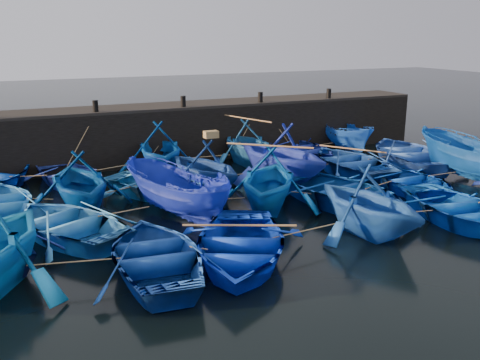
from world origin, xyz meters
name	(u,v)px	position (x,y,z in m)	size (l,w,h in m)	color
ground	(281,225)	(0.00, 0.00, 0.00)	(120.00, 120.00, 0.00)	black
quay_wall	(178,133)	(0.00, 10.50, 1.25)	(26.00, 2.50, 2.50)	black
quay_top	(177,106)	(0.00, 10.50, 2.56)	(26.00, 2.50, 0.12)	black
bollard_1	(95,106)	(-4.00, 9.60, 2.87)	(0.24, 0.24, 0.50)	black
bollard_2	(183,101)	(0.00, 9.60, 2.87)	(0.24, 0.24, 0.50)	black
bollard_3	(260,97)	(4.00, 9.60, 2.87)	(0.24, 0.24, 0.50)	black
bollard_4	(329,93)	(8.00, 9.60, 2.87)	(0.24, 0.24, 0.50)	black
boat_1	(71,175)	(-5.50, 7.42, 0.46)	(3.14, 4.39, 0.91)	#23399A
boat_2	(159,148)	(-1.68, 8.01, 1.13)	(3.71, 4.31, 2.27)	#04439B
boat_3	(247,142)	(2.46, 7.82, 1.06)	(3.49, 4.04, 2.13)	#19578E
boat_4	(300,148)	(5.39, 7.94, 0.48)	(3.33, 4.66, 0.97)	navy
boat_5	(347,137)	(8.28, 8.14, 0.80)	(1.55, 4.11, 1.59)	#1247B5
boat_7	(79,180)	(-5.61, 4.08, 1.11)	(3.63, 4.20, 2.21)	navy
boat_8	(160,185)	(-2.67, 4.57, 0.47)	(3.25, 4.55, 0.94)	blue
boat_9	(204,165)	(-0.91, 4.51, 1.05)	(3.44, 3.99, 2.10)	navy
boat_10	(282,153)	(2.40, 4.42, 1.26)	(4.13, 4.79, 2.52)	#1C30B4
boat_11	(351,162)	(5.89, 4.47, 0.54)	(3.69, 5.16, 1.07)	navy
boat_12	(408,153)	(9.17, 4.60, 0.60)	(4.12, 5.76, 1.19)	#2854B6
boat_14	(68,222)	(-6.33, 1.71, 0.50)	(3.43, 4.80, 0.99)	blue
boat_15	(175,193)	(-2.88, 1.97, 0.90)	(1.75, 4.65, 1.80)	#112496
boat_16	(269,179)	(0.34, 1.55, 1.13)	(3.69, 4.28, 2.25)	#034FAC
boat_17	(344,192)	(2.93, 0.75, 0.55)	(3.81, 5.33, 1.11)	navy
boat_18	(410,181)	(6.30, 1.19, 0.45)	(3.13, 4.38, 0.91)	#0538A6
boat_19	(473,159)	(9.49, 1.19, 1.01)	(1.96, 5.21, 2.02)	navy
boat_21	(156,254)	(-4.57, -1.70, 0.49)	(3.41, 4.77, 0.99)	navy
boat_22	(240,245)	(-2.41, -2.08, 0.52)	(3.61, 5.05, 1.05)	#0325AB
boat_23	(369,201)	(2.00, -1.79, 1.08)	(3.55, 4.12, 2.17)	#164CA6
boat_24	(458,208)	(5.33, -2.11, 0.50)	(3.44, 4.80, 1.00)	blue
wooden_crate	(211,134)	(-0.61, 4.51, 2.23)	(0.53, 0.34, 0.27)	olive
mooring_ropes	(231,165)	(0.32, 4.81, 0.88)	(17.27, 11.65, 2.10)	tan
loose_oars	(281,152)	(1.57, 2.94, 1.65)	(10.56, 11.98, 1.26)	#99724C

